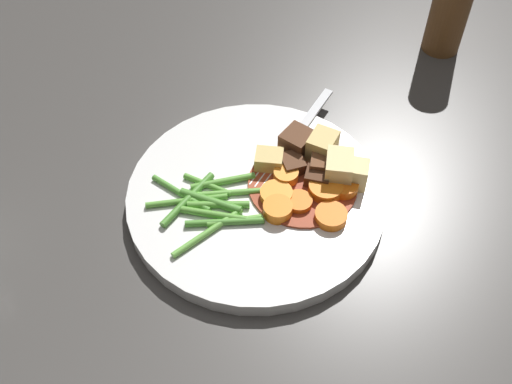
{
  "coord_description": "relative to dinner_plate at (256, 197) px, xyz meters",
  "views": [
    {
      "loc": [
        -0.18,
        -0.35,
        0.5
      ],
      "look_at": [
        0.0,
        0.0,
        0.02
      ],
      "focal_mm": 42.69,
      "sensor_mm": 36.0,
      "label": 1
    }
  ],
  "objects": [
    {
      "name": "green_bean_6",
      "position": [
        -0.07,
        -0.03,
        0.01
      ],
      "size": [
        0.08,
        0.03,
        0.01
      ],
      "primitive_type": "cylinder",
      "rotation": [
        0.0,
        1.57,
        6.51
      ],
      "color": "#66AD42",
      "rests_on": "dinner_plate"
    },
    {
      "name": "green_bean_2",
      "position": [
        -0.04,
        0.03,
        0.01
      ],
      "size": [
        0.04,
        0.05,
        0.01
      ],
      "primitive_type": "cylinder",
      "rotation": [
        0.0,
        1.57,
        5.33
      ],
      "color": "#599E38",
      "rests_on": "dinner_plate"
    },
    {
      "name": "meat_chunk_3",
      "position": [
        0.05,
        0.01,
        0.02
      ],
      "size": [
        0.03,
        0.03,
        0.02
      ],
      "primitive_type": "cube",
      "rotation": [
        0.0,
        0.0,
        6.11
      ],
      "color": "#56331E",
      "rests_on": "dinner_plate"
    },
    {
      "name": "meat_chunk_0",
      "position": [
        0.07,
        0.03,
        0.02
      ],
      "size": [
        0.04,
        0.04,
        0.03
      ],
      "primitive_type": "cube",
      "rotation": [
        0.0,
        0.0,
        2.02
      ],
      "color": "#56331E",
      "rests_on": "dinner_plate"
    },
    {
      "name": "carrot_slice_3",
      "position": [
        0.06,
        -0.03,
        0.02
      ],
      "size": [
        0.04,
        0.04,
        0.01
      ],
      "primitive_type": "cylinder",
      "rotation": [
        0.0,
        0.0,
        4.63
      ],
      "color": "orange",
      "rests_on": "dinner_plate"
    },
    {
      "name": "carrot_slice_2",
      "position": [
        0.01,
        -0.02,
        0.01
      ],
      "size": [
        0.03,
        0.03,
        0.01
      ],
      "primitive_type": "cylinder",
      "rotation": [
        0.0,
        0.0,
        0.04
      ],
      "color": "orange",
      "rests_on": "dinner_plate"
    },
    {
      "name": "green_bean_10",
      "position": [
        -0.07,
        0.03,
        0.01
      ],
      "size": [
        0.04,
        0.07,
        0.01
      ],
      "primitive_type": "cylinder",
      "rotation": [
        0.0,
        1.57,
        5.17
      ],
      "color": "#4C8E33",
      "rests_on": "dinner_plate"
    },
    {
      "name": "green_bean_8",
      "position": [
        -0.04,
        -0.03,
        0.01
      ],
      "size": [
        0.05,
        0.02,
        0.01
      ],
      "primitive_type": "cylinder",
      "rotation": [
        0.0,
        1.57,
        5.97
      ],
      "color": "#66AD42",
      "rests_on": "dinner_plate"
    },
    {
      "name": "green_bean_1",
      "position": [
        -0.05,
        0.01,
        0.01
      ],
      "size": [
        0.05,
        0.06,
        0.01
      ],
      "primitive_type": "cylinder",
      "rotation": [
        0.0,
        1.57,
        5.43
      ],
      "color": "#4C8E33",
      "rests_on": "dinner_plate"
    },
    {
      "name": "green_bean_9",
      "position": [
        -0.07,
        0.02,
        0.01
      ],
      "size": [
        0.08,
        0.03,
        0.01
      ],
      "primitive_type": "cylinder",
      "rotation": [
        0.0,
        1.57,
        5.95
      ],
      "color": "#599E38",
      "rests_on": "dinner_plate"
    },
    {
      "name": "potato_chunk_1",
      "position": [
        0.08,
        -0.02,
        0.02
      ],
      "size": [
        0.04,
        0.04,
        0.03
      ],
      "primitive_type": "cube",
      "rotation": [
        0.0,
        0.0,
        4.09
      ],
      "color": "#EAD68C",
      "rests_on": "dinner_plate"
    },
    {
      "name": "carrot_slice_0",
      "position": [
        0.08,
        -0.04,
        0.01
      ],
      "size": [
        0.04,
        0.04,
        0.01
      ],
      "primitive_type": "cylinder",
      "rotation": [
        0.0,
        0.0,
        3.44
      ],
      "color": "orange",
      "rests_on": "dinner_plate"
    },
    {
      "name": "stew_sauce",
      "position": [
        0.05,
        -0.01,
        0.01
      ],
      "size": [
        0.11,
        0.11,
        0.0
      ],
      "primitive_type": "cylinder",
      "color": "#93381E",
      "rests_on": "dinner_plate"
    },
    {
      "name": "carrot_slice_5",
      "position": [
        0.01,
        -0.03,
        0.01
      ],
      "size": [
        0.04,
        0.04,
        0.01
      ],
      "primitive_type": "cylinder",
      "rotation": [
        0.0,
        0.0,
        4.29
      ],
      "color": "orange",
      "rests_on": "dinner_plate"
    },
    {
      "name": "meat_chunk_1",
      "position": [
        0.06,
        -0.02,
        0.02
      ],
      "size": [
        0.03,
        0.03,
        0.02
      ],
      "primitive_type": "cube",
      "rotation": [
        0.0,
        0.0,
        5.57
      ],
      "color": "#4C2B19",
      "rests_on": "dinner_plate"
    },
    {
      "name": "green_bean_7",
      "position": [
        -0.07,
        0.02,
        0.01
      ],
      "size": [
        0.07,
        0.04,
        0.01
      ],
      "primitive_type": "cylinder",
      "rotation": [
        0.0,
        1.57,
        6.77
      ],
      "color": "#4C8E33",
      "rests_on": "dinner_plate"
    },
    {
      "name": "potato_chunk_0",
      "position": [
        0.03,
        0.03,
        0.02
      ],
      "size": [
        0.04,
        0.04,
        0.02
      ],
      "primitive_type": "cube",
      "rotation": [
        0.0,
        0.0,
        4.12
      ],
      "color": "#DBBC6B",
      "rests_on": "dinner_plate"
    },
    {
      "name": "carrot_slice_4",
      "position": [
        0.04,
        0.0,
        0.02
      ],
      "size": [
        0.03,
        0.03,
        0.01
      ],
      "primitive_type": "cylinder",
      "rotation": [
        0.0,
        0.0,
        5.14
      ],
      "color": "orange",
      "rests_on": "dinner_plate"
    },
    {
      "name": "green_bean_0",
      "position": [
        -0.05,
        -0.01,
        0.01
      ],
      "size": [
        0.06,
        0.05,
        0.01
      ],
      "primitive_type": "cylinder",
      "rotation": [
        0.0,
        1.57,
        5.61
      ],
      "color": "#599E38",
      "rests_on": "dinner_plate"
    },
    {
      "name": "dinner_plate",
      "position": [
        0.0,
        0.0,
        0.0
      ],
      "size": [
        0.27,
        0.27,
        0.02
      ],
      "primitive_type": "cylinder",
      "color": "white",
      "rests_on": "ground_plane"
    },
    {
      "name": "green_bean_5",
      "position": [
        -0.03,
        0.03,
        0.01
      ],
      "size": [
        0.07,
        0.02,
        0.01
      ],
      "primitive_type": "cylinder",
      "rotation": [
        0.0,
        1.57,
        6.05
      ],
      "color": "#599E38",
      "rests_on": "dinner_plate"
    },
    {
      "name": "meat_chunk_2",
      "position": [
        0.08,
        -0.01,
        0.02
      ],
      "size": [
        0.04,
        0.04,
        0.02
      ],
      "primitive_type": "cube",
      "rotation": [
        0.0,
        0.0,
        5.65
      ],
      "color": "brown",
      "rests_on": "dinner_plate"
    },
    {
      "name": "fork",
      "position": [
        0.07,
        0.05,
        0.01
      ],
      "size": [
        0.16,
        0.11,
        0.0
      ],
      "color": "silver",
      "rests_on": "dinner_plate"
    },
    {
      "name": "carrot_slice_1",
      "position": [
        0.03,
        -0.04,
        0.01
      ],
      "size": [
        0.04,
        0.04,
        0.01
      ],
      "primitive_type": "cylinder",
      "rotation": [
        0.0,
        0.0,
        1.15
      ],
      "color": "orange",
      "rests_on": "dinner_plate"
    },
    {
      "name": "carrot_slice_6",
      "position": [
        0.05,
        -0.07,
        0.01
      ],
      "size": [
        0.05,
        0.05,
        0.01
      ],
      "primitive_type": "cylinder",
      "rotation": [
        0.0,
        0.0,
        5.39
      ],
      "color": "orange",
      "rests_on": "dinner_plate"
    },
    {
      "name": "potato_chunk_2",
      "position": [
        0.09,
        0.01,
        0.02
      ],
      "size": [
        0.04,
        0.04,
        0.03
      ],
      "primitive_type": "cube",
      "rotation": [
        0.0,
        0.0,
        5.34
      ],
      "color": "#DBBC6B",
      "rests_on": "dinner_plate"
    },
    {
      "name": "potato_chunk_3",
      "position": [
        0.09,
        -0.03,
        0.02
      ],
      "size": [
        0.04,
        0.04,
        0.03
      ],
      "primitive_type": "cube",
      "rotation": [
        0.0,
        0.0,
        0.88
      ],
      "color": "#EAD68C",
      "rests_on": "dinner_plate"
    },
    {
      "name": "green_bean_4",
      "position": [
        -0.05,
        -0.02,
        0.01
      ],
      "size": [
        0.07,
        0.04,
        0.01
      ],
      "primitive_type": "cylinder",
      "rotation": [
        0.0,
        1.57,
        5.86
      ],
      "color": "#4C8E33",
      "rests_on": "dinner_plate"
    },
    {
      "name": "pepper_mill",
      "position": [
        0.34,
        0.12,
        0.06
      ],
      "size": [
        0.05,
        0.05,
        0.13
      ],
      "primitive_type": "cylinder",
      "color": "brown",
      "rests_on": "ground_plane"
    },
    {
      "name": "green_bean_11",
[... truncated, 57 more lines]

